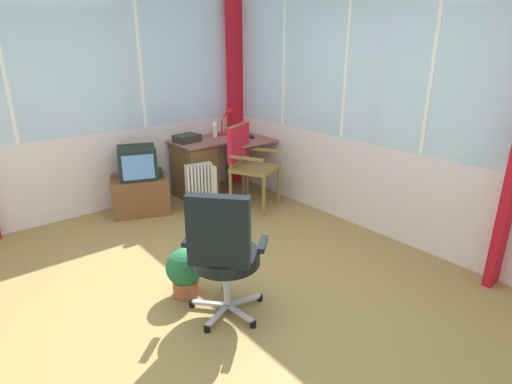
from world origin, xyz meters
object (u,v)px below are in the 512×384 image
desk_lamp (228,116)px  paper_tray (187,138)px  tv_remote (251,137)px  tv_on_stand (140,184)px  space_heater (202,187)px  potted_plant (186,269)px  office_chair (223,249)px  desk (198,168)px  spray_bottle (215,129)px  wooden_armchair (245,155)px

desk_lamp → paper_tray: (-0.66, -0.01, -0.21)m
tv_remote → tv_on_stand: size_ratio=0.19×
space_heater → potted_plant: space_heater is taller
desk_lamp → tv_on_stand: 1.52m
office_chair → tv_remote: bearing=47.4°
tv_on_stand → desk_lamp: bearing=4.7°
desk_lamp → tv_remote: desk_lamp is taller
tv_remote → space_heater: tv_remote is taller
desk → spray_bottle: size_ratio=5.33×
tv_on_stand → space_heater: 0.72m
desk_lamp → wooden_armchair: size_ratio=0.38×
tv_remote → desk_lamp: bearing=131.0°
desk → tv_on_stand: bearing=-178.5°
potted_plant → paper_tray: bearing=58.8°
desk → office_chair: size_ratio=1.15×
tv_on_stand → space_heater: bearing=-36.0°
wooden_armchair → potted_plant: 2.04m
tv_on_stand → space_heater: tv_on_stand is taller
wooden_armchair → space_heater: 0.65m
desk → wooden_armchair: (0.29, -0.63, 0.25)m
office_chair → space_heater: 2.11m
desk → desk_lamp: desk_lamp is taller
tv_remote → office_chair: office_chair is taller
spray_bottle → paper_tray: size_ratio=0.72×
paper_tray → space_heater: paper_tray is taller
desk_lamp → paper_tray: bearing=-178.8°
desk → paper_tray: (-0.10, 0.08, 0.39)m
spray_bottle → office_chair: size_ratio=0.22×
office_chair → paper_tray: bearing=65.0°
spray_bottle → potted_plant: 2.62m
desk → wooden_armchair: 0.74m
desk → tv_remote: size_ratio=7.68×
paper_tray → tv_on_stand: 0.84m
tv_remote → paper_tray: 0.84m
wooden_armchair → office_chair: wooden_armchair is taller
paper_tray → space_heater: (-0.13, -0.52, -0.48)m
desk_lamp → potted_plant: 2.79m
spray_bottle → paper_tray: 0.44m
spray_bottle → tv_on_stand: bearing=-174.3°
tv_on_stand → desk: bearing=1.5°
spray_bottle → space_heater: spray_bottle is taller
spray_bottle → desk_lamp: bearing=-0.9°
desk → tv_on_stand: size_ratio=1.44×
desk → paper_tray: size_ratio=3.84×
wooden_armchair → desk: bearing=114.4°
desk_lamp → wooden_armchair: bearing=-110.6°
spray_bottle → wooden_armchair: size_ratio=0.21×
office_chair → space_heater: size_ratio=1.69×
tv_remote → wooden_armchair: size_ratio=0.15×
office_chair → potted_plant: (-0.07, 0.43, -0.33)m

